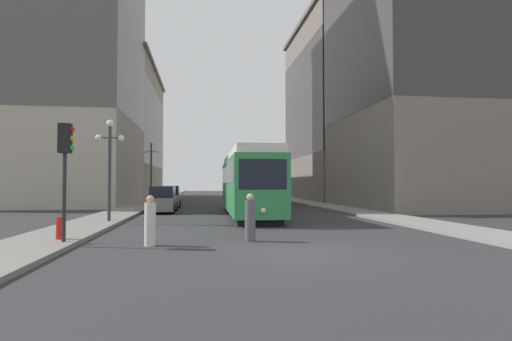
{
  "coord_description": "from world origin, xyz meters",
  "views": [
    {
      "loc": [
        -2.76,
        -11.55,
        2.02
      ],
      "look_at": [
        0.05,
        9.08,
        2.68
      ],
      "focal_mm": 28.59,
      "sensor_mm": 36.0,
      "label": 1
    }
  ],
  "objects_px": {
    "pedestrian_crossing_far": "(250,219)",
    "fire_hydrant": "(60,228)",
    "pedestrian_crossing_near": "(150,222)",
    "traffic_light_near_left": "(65,151)",
    "lamp_post_left_far": "(151,162)",
    "lamp_post_left_near": "(110,154)",
    "transit_bus": "(261,184)",
    "parked_car_left_mid": "(169,197)",
    "streetcar": "(248,182)",
    "parked_car_left_near": "(163,200)"
  },
  "relations": [
    {
      "from": "streetcar",
      "to": "parked_car_left_near",
      "type": "distance_m",
      "value": 6.88
    },
    {
      "from": "traffic_light_near_left",
      "to": "pedestrian_crossing_far",
      "type": "bearing_deg",
      "value": 3.36
    },
    {
      "from": "streetcar",
      "to": "pedestrian_crossing_far",
      "type": "distance_m",
      "value": 11.41
    },
    {
      "from": "pedestrian_crossing_far",
      "to": "traffic_light_near_left",
      "type": "bearing_deg",
      "value": 12.66
    },
    {
      "from": "pedestrian_crossing_far",
      "to": "transit_bus",
      "type": "bearing_deg",
      "value": -90.01
    },
    {
      "from": "transit_bus",
      "to": "parked_car_left_mid",
      "type": "height_order",
      "value": "transit_bus"
    },
    {
      "from": "pedestrian_crossing_near",
      "to": "lamp_post_left_near",
      "type": "distance_m",
      "value": 8.63
    },
    {
      "from": "parked_car_left_mid",
      "to": "transit_bus",
      "type": "bearing_deg",
      "value": 32.65
    },
    {
      "from": "lamp_post_left_near",
      "to": "streetcar",
      "type": "bearing_deg",
      "value": 29.31
    },
    {
      "from": "parked_car_left_near",
      "to": "transit_bus",
      "type": "bearing_deg",
      "value": 54.09
    },
    {
      "from": "streetcar",
      "to": "parked_car_left_mid",
      "type": "distance_m",
      "value": 11.52
    },
    {
      "from": "streetcar",
      "to": "transit_bus",
      "type": "distance_m",
      "value": 16.21
    },
    {
      "from": "traffic_light_near_left",
      "to": "fire_hydrant",
      "type": "distance_m",
      "value": 2.67
    },
    {
      "from": "parked_car_left_near",
      "to": "lamp_post_left_far",
      "type": "bearing_deg",
      "value": 101.95
    },
    {
      "from": "transit_bus",
      "to": "streetcar",
      "type": "bearing_deg",
      "value": -100.36
    },
    {
      "from": "transit_bus",
      "to": "traffic_light_near_left",
      "type": "distance_m",
      "value": 29.45
    },
    {
      "from": "parked_car_left_near",
      "to": "pedestrian_crossing_far",
      "type": "xyz_separation_m",
      "value": [
        4.36,
        -15.12,
        -0.07
      ]
    },
    {
      "from": "traffic_light_near_left",
      "to": "lamp_post_left_near",
      "type": "relative_size",
      "value": 0.75
    },
    {
      "from": "parked_car_left_mid",
      "to": "pedestrian_crossing_far",
      "type": "height_order",
      "value": "parked_car_left_mid"
    },
    {
      "from": "traffic_light_near_left",
      "to": "lamp_post_left_far",
      "type": "distance_m",
      "value": 24.71
    },
    {
      "from": "streetcar",
      "to": "pedestrian_crossing_far",
      "type": "bearing_deg",
      "value": -95.22
    },
    {
      "from": "pedestrian_crossing_far",
      "to": "traffic_light_near_left",
      "type": "xyz_separation_m",
      "value": [
        -6.04,
        -0.35,
        2.3
      ]
    },
    {
      "from": "streetcar",
      "to": "traffic_light_near_left",
      "type": "distance_m",
      "value": 13.73
    },
    {
      "from": "transit_bus",
      "to": "fire_hydrant",
      "type": "distance_m",
      "value": 28.95
    },
    {
      "from": "transit_bus",
      "to": "traffic_light_near_left",
      "type": "height_order",
      "value": "traffic_light_near_left"
    },
    {
      "from": "parked_car_left_near",
      "to": "pedestrian_crossing_near",
      "type": "height_order",
      "value": "parked_car_left_near"
    },
    {
      "from": "pedestrian_crossing_far",
      "to": "fire_hydrant",
      "type": "relative_size",
      "value": 2.22
    },
    {
      "from": "lamp_post_left_far",
      "to": "pedestrian_crossing_far",
      "type": "bearing_deg",
      "value": -75.58
    },
    {
      "from": "lamp_post_left_near",
      "to": "lamp_post_left_far",
      "type": "bearing_deg",
      "value": 90.0
    },
    {
      "from": "lamp_post_left_far",
      "to": "lamp_post_left_near",
      "type": "bearing_deg",
      "value": -90.0
    },
    {
      "from": "pedestrian_crossing_near",
      "to": "traffic_light_near_left",
      "type": "xyz_separation_m",
      "value": [
        -2.7,
        0.21,
        2.32
      ]
    },
    {
      "from": "pedestrian_crossing_near",
      "to": "lamp_post_left_far",
      "type": "distance_m",
      "value": 25.28
    },
    {
      "from": "streetcar",
      "to": "parked_car_left_near",
      "type": "bearing_deg",
      "value": 146.19
    },
    {
      "from": "parked_car_left_near",
      "to": "pedestrian_crossing_far",
      "type": "relative_size",
      "value": 2.96
    },
    {
      "from": "parked_car_left_near",
      "to": "lamp_post_left_near",
      "type": "bearing_deg",
      "value": -102.98
    },
    {
      "from": "streetcar",
      "to": "lamp_post_left_near",
      "type": "xyz_separation_m",
      "value": [
        -7.46,
        -4.19,
        1.41
      ]
    },
    {
      "from": "parked_car_left_mid",
      "to": "pedestrian_crossing_near",
      "type": "relative_size",
      "value": 2.79
    },
    {
      "from": "streetcar",
      "to": "traffic_light_near_left",
      "type": "relative_size",
      "value": 3.79
    },
    {
      "from": "pedestrian_crossing_far",
      "to": "streetcar",
      "type": "bearing_deg",
      "value": -86.81
    },
    {
      "from": "streetcar",
      "to": "parked_car_left_near",
      "type": "height_order",
      "value": "streetcar"
    },
    {
      "from": "traffic_light_near_left",
      "to": "lamp_post_left_far",
      "type": "height_order",
      "value": "lamp_post_left_far"
    },
    {
      "from": "transit_bus",
      "to": "pedestrian_crossing_near",
      "type": "bearing_deg",
      "value": -104.51
    },
    {
      "from": "parked_car_left_near",
      "to": "pedestrian_crossing_far",
      "type": "distance_m",
      "value": 15.73
    },
    {
      "from": "transit_bus",
      "to": "pedestrian_crossing_far",
      "type": "relative_size",
      "value": 7.44
    },
    {
      "from": "pedestrian_crossing_near",
      "to": "pedestrian_crossing_far",
      "type": "relative_size",
      "value": 0.98
    },
    {
      "from": "parked_car_left_near",
      "to": "fire_hydrant",
      "type": "xyz_separation_m",
      "value": [
        -2.04,
        -14.77,
        -0.32
      ]
    },
    {
      "from": "parked_car_left_mid",
      "to": "lamp_post_left_near",
      "type": "xyz_separation_m",
      "value": [
        -1.9,
        -14.2,
        2.67
      ]
    },
    {
      "from": "pedestrian_crossing_near",
      "to": "traffic_light_near_left",
      "type": "relative_size",
      "value": 0.43
    },
    {
      "from": "pedestrian_crossing_far",
      "to": "lamp_post_left_near",
      "type": "distance_m",
      "value": 9.84
    },
    {
      "from": "pedestrian_crossing_near",
      "to": "traffic_light_near_left",
      "type": "distance_m",
      "value": 3.57
    }
  ]
}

